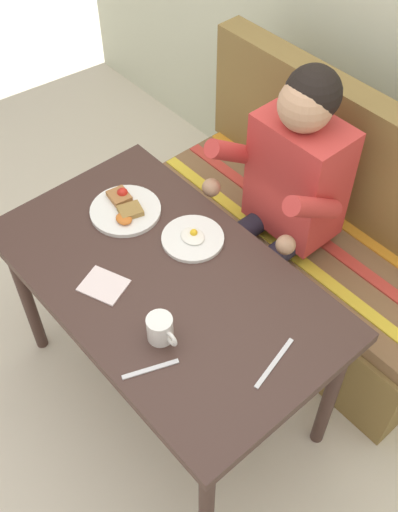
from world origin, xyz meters
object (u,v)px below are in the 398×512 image
Objects in this scene: plate_breakfast at (125,209)px; napkin at (104,285)px; fork at (151,369)px; plate_eggs at (193,238)px; coffee_mug at (160,328)px; table at (165,292)px; person at (284,189)px; knife at (274,363)px; couch at (307,245)px.

napkin is (0.23, -0.25, -0.01)m from plate_breakfast.
napkin is 0.82× the size of fork.
fork is (0.31, -0.42, -0.01)m from plate_eggs.
plate_breakfast is at bearing 154.52° from coffee_mug.
person is at bearing 92.65° from table.
couch is at bearing 109.40° from knife.
plate_eggs is 1.83× the size of coffee_mug.
coffee_mug is (0.18, -0.92, 0.45)m from couch.
person is (-0.03, -0.17, 0.41)m from couch.
table is at bearing 138.74° from coffee_mug.
coffee_mug is at bearing 147.28° from fork.
couch is 1.12m from fork.
couch reaches higher than plate_breakfast.
coffee_mug is (0.18, -0.15, 0.13)m from table.
plate_eggs is at bearing 109.62° from table.
table is 6.00× the size of knife.
person reaches higher than plate_eggs.
plate_eggs is 1.27× the size of fork.
plate_breakfast is 0.66m from fork.
plate_breakfast is at bearing 163.53° from knife.
person is 0.77m from coffee_mug.
coffee_mug is (0.20, -0.74, 0.04)m from person.
person reaches higher than fork.
knife is (0.22, 0.28, 0.00)m from fork.
napkin is (-0.04, -0.35, -0.01)m from plate_eggs.
person is 5.62× the size of plate_eggs.
plate_breakfast is at bearing -120.52° from person.
table is at bearing 171.57° from knife.
person reaches higher than coffee_mug.
couch reaches higher than fork.
napkin is at bearing -95.87° from plate_eggs.
table is at bearing -70.38° from plate_eggs.
plate_eggs reaches higher than fork.
fork is at bearing -140.81° from knife.
person is 10.27× the size of coffee_mug.
person reaches higher than plate_breakfast.
plate_eggs is at bearing 19.32° from plate_breakfast.
coffee_mug is at bearing -54.17° from plate_eggs.
knife is at bearing -57.55° from couch.
couch is 6.68× the size of plate_eggs.
plate_eggs is 0.35m from napkin.
couch is at bearing 64.45° from plate_breakfast.
knife is at bearing 4.63° from table.
plate_eggs is at bearing 152.13° from knife.
table is at bearing -90.00° from couch.
coffee_mug is 0.35m from knife.
couch is 0.86m from plate_breakfast.
plate_breakfast is 1.27× the size of knife.
plate_breakfast reaches higher than napkin.
couch is at bearing 100.84° from coffee_mug.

